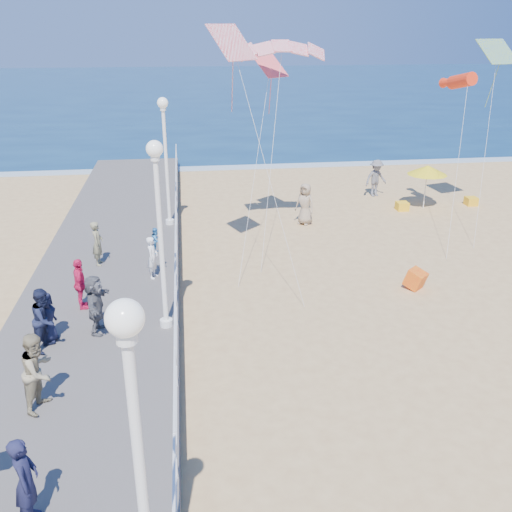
{
  "coord_description": "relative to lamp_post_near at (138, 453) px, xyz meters",
  "views": [
    {
      "loc": [
        -4.64,
        -14.58,
        8.46
      ],
      "look_at": [
        -2.5,
        2.0,
        1.6
      ],
      "focal_mm": 40.0,
      "sensor_mm": 36.0,
      "label": 1
    }
  ],
  "objects": [
    {
      "name": "boardwalk",
      "position": [
        -2.15,
        9.0,
        -3.46
      ],
      "size": [
        5.0,
        44.0,
        0.4
      ],
      "primitive_type": "cube",
      "color": "#635D59",
      "rests_on": "ground"
    },
    {
      "name": "lamp_post_mid",
      "position": [
        0.0,
        9.0,
        0.0
      ],
      "size": [
        0.44,
        0.44,
        5.32
      ],
      "color": "white",
      "rests_on": "boardwalk"
    },
    {
      "name": "spectator_1",
      "position": [
        -2.69,
        5.61,
        -2.33
      ],
      "size": [
        0.95,
        1.08,
        1.87
      ],
      "primitive_type": "imported",
      "rotation": [
        0.0,
        0.0,
        1.25
      ],
      "color": "gray",
      "rests_on": "boardwalk"
    },
    {
      "name": "ocean",
      "position": [
        5.35,
        74.0,
        -3.65
      ],
      "size": [
        160.0,
        90.0,
        0.05
      ],
      "primitive_type": "cube",
      "color": "#0C2C4D",
      "rests_on": "ground"
    },
    {
      "name": "spectator_5",
      "position": [
        -1.89,
        8.91,
        -2.4
      ],
      "size": [
        0.63,
        1.62,
        1.71
      ],
      "primitive_type": "imported",
      "rotation": [
        0.0,
        0.0,
        1.49
      ],
      "color": "#56565B",
      "rests_on": "boardwalk"
    },
    {
      "name": "kite_diamond_redwhite",
      "position": [
        2.4,
        13.42,
        4.23
      ],
      "size": [
        1.69,
        1.68,
        1.08
      ],
      "primitive_type": "cube",
      "rotation": [
        0.84,
        0.0,
        0.78
      ],
      "color": "red"
    },
    {
      "name": "ground",
      "position": [
        5.35,
        9.0,
        -3.66
      ],
      "size": [
        160.0,
        160.0,
        0.0
      ],
      "primitive_type": "plane",
      "color": "tan",
      "rests_on": "ground"
    },
    {
      "name": "beach_chair_right",
      "position": [
        14.87,
        20.17,
        -3.46
      ],
      "size": [
        0.55,
        0.55,
        0.4
      ],
      "primitive_type": "cube",
      "color": "yellow",
      "rests_on": "ground"
    },
    {
      "name": "beach_walker_a",
      "position": [
        10.61,
        22.33,
        -2.7
      ],
      "size": [
        1.4,
        1.05,
        1.93
      ],
      "primitive_type": "imported",
      "rotation": [
        0.0,
        0.0,
        0.3
      ],
      "color": "slate",
      "rests_on": "ground"
    },
    {
      "name": "spectator_0",
      "position": [
        -2.2,
        2.33,
        -2.4
      ],
      "size": [
        0.47,
        0.67,
        1.73
      ],
      "primitive_type": "imported",
      "rotation": [
        0.0,
        0.0,
        1.67
      ],
      "color": "#181936",
      "rests_on": "boardwalk"
    },
    {
      "name": "beach_chair_left",
      "position": [
        11.15,
        19.81,
        -3.46
      ],
      "size": [
        0.55,
        0.55,
        0.4
      ],
      "primitive_type": "cube",
      "color": "yellow",
      "rests_on": "ground"
    },
    {
      "name": "spectator_4",
      "position": [
        -3.14,
        8.59,
        -2.54
      ],
      "size": [
        0.56,
        0.76,
        1.43
      ],
      "primitive_type": "imported",
      "rotation": [
        0.0,
        0.0,
        1.41
      ],
      "color": "#161932",
      "rests_on": "boardwalk"
    },
    {
      "name": "spectator_3",
      "position": [
        -2.55,
        10.44,
        -2.46
      ],
      "size": [
        0.53,
        0.99,
        1.6
      ],
      "primitive_type": "imported",
      "rotation": [
        0.0,
        0.0,
        1.72
      ],
      "color": "#D71A51",
      "rests_on": "boardwalk"
    },
    {
      "name": "spectator_6",
      "position": [
        -2.46,
        13.86,
        -2.46
      ],
      "size": [
        0.42,
        0.61,
        1.61
      ],
      "primitive_type": "imported",
      "rotation": [
        0.0,
        0.0,
        1.51
      ],
      "color": "#7F7A58",
      "rests_on": "boardwalk"
    },
    {
      "name": "surf_line",
      "position": [
        5.35,
        29.5,
        -3.63
      ],
      "size": [
        160.0,
        1.2,
        0.04
      ],
      "primitive_type": "cube",
      "color": "silver",
      "rests_on": "ground"
    },
    {
      "name": "kite_diamond_multi",
      "position": [
        14.14,
        18.5,
        3.67
      ],
      "size": [
        1.78,
        1.55,
        0.98
      ],
      "primitive_type": "cube",
      "rotation": [
        0.69,
        0.0,
        0.27
      ],
      "color": "blue"
    },
    {
      "name": "beach_walker_c",
      "position": [
        6.02,
        18.41,
        -2.72
      ],
      "size": [
        1.08,
        1.06,
        1.87
      ],
      "primitive_type": "imported",
      "rotation": [
        0.0,
        0.0,
        -0.75
      ],
      "color": "gray",
      "rests_on": "ground"
    },
    {
      "name": "kite_windsock",
      "position": [
        12.38,
        17.84,
        2.55
      ],
      "size": [
        0.95,
        2.35,
        1.01
      ],
      "primitive_type": "cylinder",
      "rotation": [
        1.36,
        0.0,
        0.17
      ],
      "color": "red"
    },
    {
      "name": "kite_diamond_pink",
      "position": [
        4.26,
        17.55,
        3.24
      ],
      "size": [
        1.51,
        1.47,
        0.84
      ],
      "primitive_type": "cube",
      "rotation": [
        0.74,
        0.0,
        0.69
      ],
      "color": "#FF5D65"
    },
    {
      "name": "kite_parafoil",
      "position": [
        4.48,
        16.3,
        4.01
      ],
      "size": [
        3.39,
        0.94,
        0.65
      ],
      "primitive_type": null,
      "rotation": [
        0.44,
        0.0,
        0.0
      ],
      "color": "red"
    },
    {
      "name": "box_kite",
      "position": [
        8.37,
        11.24,
        -3.36
      ],
      "size": [
        0.88,
        0.9,
        0.74
      ],
      "primitive_type": "cube",
      "rotation": [
        0.31,
        0.0,
        0.72
      ],
      "color": "red",
      "rests_on": "ground"
    },
    {
      "name": "beach_umbrella",
      "position": [
        12.31,
        19.98,
        -1.75
      ],
      "size": [
        1.9,
        1.9,
        2.14
      ],
      "color": "white",
      "rests_on": "ground"
    },
    {
      "name": "woman_holding_toddler",
      "position": [
        -0.48,
        12.44,
        -2.53
      ],
      "size": [
        0.49,
        0.61,
        1.46
      ],
      "primitive_type": "imported",
      "rotation": [
        0.0,
        0.0,
        1.28
      ],
      "color": "white",
      "rests_on": "boardwalk"
    },
    {
      "name": "railing",
      "position": [
        0.3,
        9.0,
        -2.41
      ],
      "size": [
        0.05,
        42.0,
        0.55
      ],
      "color": "white",
      "rests_on": "boardwalk"
    },
    {
      "name": "spectator_7",
      "position": [
        -3.09,
        8.19,
        -2.39
      ],
      "size": [
        0.9,
        1.02,
        1.74
      ],
      "primitive_type": "imported",
      "rotation": [
        0.0,
        0.0,
        1.24
      ],
      "color": "#181D36",
      "rests_on": "boardwalk"
    },
    {
      "name": "lamp_post_near",
      "position": [
        0.0,
        0.0,
        0.0
      ],
      "size": [
        0.44,
        0.44,
        5.32
      ],
      "color": "white",
      "rests_on": "boardwalk"
    },
    {
      "name": "toddler_held",
      "position": [
        -0.33,
        12.59,
        -1.97
      ],
      "size": [
        0.44,
        0.51,
        0.88
      ],
      "primitive_type": "imported",
      "rotation": [
        0.0,
        0.0,
        1.28
      ],
      "color": "#3481C5",
      "rests_on": "boardwalk"
    },
    {
      "name": "lamp_post_far",
      "position": [
        0.0,
        18.0,
        0.0
      ],
      "size": [
        0.44,
        0.44,
        5.32
      ],
      "color": "white",
      "rests_on": "boardwalk"
    }
  ]
}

